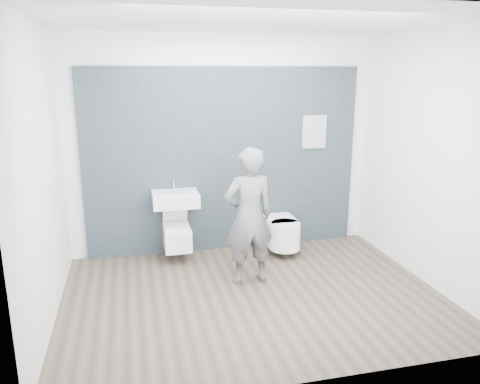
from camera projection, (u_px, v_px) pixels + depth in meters
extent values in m
plane|color=brown|center=(253.00, 295.00, 5.03)|extent=(4.00, 4.00, 0.00)
plane|color=white|center=(224.00, 146.00, 6.09)|extent=(4.00, 0.00, 4.00)
plane|color=white|center=(310.00, 210.00, 3.27)|extent=(4.00, 0.00, 4.00)
plane|color=white|center=(41.00, 178.00, 4.23)|extent=(0.00, 3.00, 3.00)
plane|color=white|center=(430.00, 159.00, 5.13)|extent=(0.00, 3.00, 3.00)
plane|color=white|center=(255.00, 20.00, 4.33)|extent=(4.00, 4.00, 0.00)
cube|color=black|center=(225.00, 247.00, 6.42)|extent=(3.60, 0.06, 2.40)
cube|color=white|center=(175.00, 199.00, 5.83)|extent=(0.57, 0.43, 0.17)
cube|color=silver|center=(175.00, 193.00, 5.80)|extent=(0.40, 0.28, 0.03)
cylinder|color=silver|center=(174.00, 184.00, 5.94)|extent=(0.02, 0.02, 0.14)
cylinder|color=silver|center=(174.00, 180.00, 5.88)|extent=(0.02, 0.09, 0.02)
cylinder|color=silver|center=(174.00, 206.00, 6.05)|extent=(0.04, 0.04, 0.11)
cube|color=white|center=(177.00, 237.00, 5.93)|extent=(0.33, 0.48, 0.28)
cylinder|color=silver|center=(177.00, 229.00, 5.87)|extent=(0.24, 0.24, 0.03)
cube|color=white|center=(177.00, 227.00, 5.86)|extent=(0.31, 0.38, 0.02)
cube|color=white|center=(175.00, 211.00, 5.96)|extent=(0.31, 0.16, 0.33)
cube|color=silver|center=(176.00, 239.00, 6.16)|extent=(0.09, 0.06, 0.08)
cube|color=white|center=(279.00, 231.00, 6.26)|extent=(0.40, 0.46, 0.33)
cylinder|color=white|center=(285.00, 237.00, 6.04)|extent=(0.40, 0.40, 0.33)
cube|color=white|center=(280.00, 219.00, 6.18)|extent=(0.37, 0.44, 0.03)
cylinder|color=white|center=(286.00, 224.00, 5.97)|extent=(0.37, 0.37, 0.03)
cube|color=silver|center=(275.00, 235.00, 6.48)|extent=(0.11, 0.06, 0.08)
cube|color=white|center=(310.00, 241.00, 6.65)|extent=(0.33, 0.03, 0.44)
imported|color=slate|center=(249.00, 217.00, 5.17)|extent=(0.60, 0.42, 1.56)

